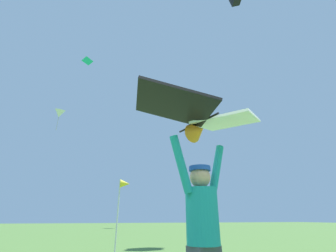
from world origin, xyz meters
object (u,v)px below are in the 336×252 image
at_px(distant_kite_green_high_right, 166,105).
at_px(distant_kite_white_mid_right, 59,114).
at_px(marker_flag, 124,190).
at_px(kite_flyer_person, 203,233).
at_px(held_stunt_kite, 201,118).
at_px(distant_kite_teal_far_center, 88,61).

bearing_deg(distant_kite_green_high_right, distant_kite_white_mid_right, -160.75).
bearing_deg(distant_kite_green_high_right, marker_flag, -108.54).
height_order(kite_flyer_person, distant_kite_green_high_right, distant_kite_green_high_right).
bearing_deg(held_stunt_kite, marker_flag, 95.19).
xyz_separation_m(held_stunt_kite, distant_kite_white_mid_right, (-6.55, 24.64, 10.35)).
bearing_deg(held_stunt_kite, kite_flyer_person, 107.69).
xyz_separation_m(kite_flyer_person, held_stunt_kite, (0.02, -0.08, 1.25)).
height_order(distant_kite_green_high_right, marker_flag, distant_kite_green_high_right).
relative_size(held_stunt_kite, distant_kite_green_high_right, 0.63).
distance_m(held_stunt_kite, marker_flag, 4.57).
distance_m(kite_flyer_person, distant_kite_green_high_right, 35.30).
bearing_deg(marker_flag, distant_kite_teal_far_center, 102.82).
bearing_deg(marker_flag, held_stunt_kite, -84.81).
bearing_deg(kite_flyer_person, held_stunt_kite, -72.31).
relative_size(held_stunt_kite, marker_flag, 0.85).
bearing_deg(held_stunt_kite, distant_kite_teal_far_center, 101.04).
xyz_separation_m(distant_kite_green_high_right, marker_flag, (-8.45, -25.19, -16.48)).
xyz_separation_m(distant_kite_white_mid_right, marker_flag, (6.14, -20.09, -10.70)).
xyz_separation_m(held_stunt_kite, distant_kite_teal_far_center, (-3.74, 19.17, 14.47)).
relative_size(held_stunt_kite, distant_kite_teal_far_center, 1.78).
height_order(kite_flyer_person, distant_kite_white_mid_right, distant_kite_white_mid_right).
xyz_separation_m(distant_kite_green_high_right, distant_kite_teal_far_center, (-11.78, -10.56, -1.65)).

